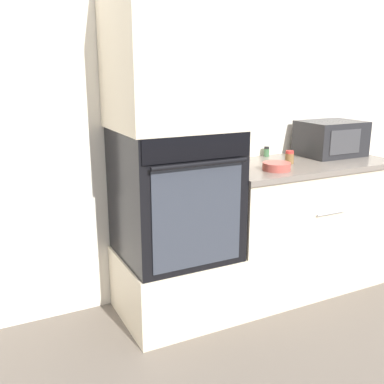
{
  "coord_description": "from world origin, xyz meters",
  "views": [
    {
      "loc": [
        -1.39,
        -2.02,
        1.5
      ],
      "look_at": [
        -0.26,
        0.21,
        0.81
      ],
      "focal_mm": 42.0,
      "sensor_mm": 36.0,
      "label": 1
    }
  ],
  "objects": [
    {
      "name": "condiment_jar_near",
      "position": [
        0.51,
        0.56,
        0.93
      ],
      "size": [
        0.04,
        0.04,
        0.07
      ],
      "color": "#427047",
      "rests_on": "counter_unit"
    },
    {
      "name": "ground_plane",
      "position": [
        0.0,
        0.0,
        0.0
      ],
      "size": [
        12.0,
        12.0,
        0.0
      ],
      "primitive_type": "plane",
      "color": "#6B6056"
    },
    {
      "name": "wall_oven",
      "position": [
        -0.33,
        0.3,
        0.79
      ],
      "size": [
        0.65,
        0.64,
        0.76
      ],
      "color": "black",
      "rests_on": "oven_cabinet_base"
    },
    {
      "name": "condiment_jar_mid",
      "position": [
        0.49,
        0.29,
        0.94
      ],
      "size": [
        0.06,
        0.06,
        0.09
      ],
      "color": "brown",
      "rests_on": "counter_unit"
    },
    {
      "name": "condiment_jar_far",
      "position": [
        0.13,
        0.51,
        0.93
      ],
      "size": [
        0.05,
        0.05,
        0.07
      ],
      "color": "silver",
      "rests_on": "counter_unit"
    },
    {
      "name": "bowl",
      "position": [
        0.29,
        0.16,
        0.92
      ],
      "size": [
        0.17,
        0.17,
        0.05
      ],
      "color": "#B24C42",
      "rests_on": "counter_unit"
    },
    {
      "name": "knife_block",
      "position": [
        0.14,
        0.38,
        1.0
      ],
      "size": [
        0.12,
        0.14,
        0.25
      ],
      "color": "olive",
      "rests_on": "counter_unit"
    },
    {
      "name": "oven_cabinet_upper",
      "position": [
        -0.33,
        0.3,
        1.61
      ],
      "size": [
        0.67,
        0.6,
        0.87
      ],
      "color": "beige",
      "rests_on": "wall_oven"
    },
    {
      "name": "oven_cabinet_base",
      "position": [
        -0.33,
        0.3,
        0.2
      ],
      "size": [
        0.67,
        0.6,
        0.41
      ],
      "color": "beige",
      "rests_on": "ground_plane"
    },
    {
      "name": "counter_unit",
      "position": [
        0.61,
        0.3,
        0.45
      ],
      "size": [
        1.23,
        0.63,
        0.89
      ],
      "color": "beige",
      "rests_on": "ground_plane"
    },
    {
      "name": "microwave",
      "position": [
        0.94,
        0.39,
        1.02
      ],
      "size": [
        0.43,
        0.34,
        0.25
      ],
      "color": "#232326",
      "rests_on": "counter_unit"
    },
    {
      "name": "wall_back",
      "position": [
        0.0,
        0.63,
        1.25
      ],
      "size": [
        8.0,
        0.05,
        2.5
      ],
      "color": "silver",
      "rests_on": "ground_plane"
    }
  ]
}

